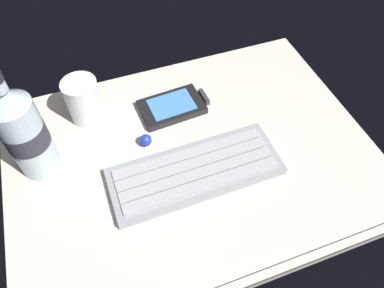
{
  "coord_description": "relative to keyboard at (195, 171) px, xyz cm",
  "views": [
    {
      "loc": [
        -12.77,
        -35.1,
        51.97
      ],
      "look_at": [
        0.0,
        0.0,
        3.0
      ],
      "focal_mm": 33.76,
      "sensor_mm": 36.0,
      "label": 1
    }
  ],
  "objects": [
    {
      "name": "ground_plane",
      "position": [
        0.86,
        3.81,
        -1.79
      ],
      "size": [
        64.0,
        48.0,
        2.8
      ],
      "color": "beige"
    },
    {
      "name": "keyboard",
      "position": [
        0.0,
        0.0,
        0.0
      ],
      "size": [
        29.12,
        11.32,
        1.7
      ],
      "color": "#93969B",
      "rests_on": "ground_plane"
    },
    {
      "name": "handheld_device",
      "position": [
        1.52,
        15.55,
        -0.08
      ],
      "size": [
        13.16,
        8.4,
        1.5
      ],
      "color": "black",
      "rests_on": "ground_plane"
    },
    {
      "name": "juice_cup",
      "position": [
        -14.7,
        19.48,
        3.1
      ],
      "size": [
        6.4,
        6.4,
        8.5
      ],
      "color": "silver",
      "rests_on": "ground_plane"
    },
    {
      "name": "water_bottle",
      "position": [
        -24.28,
        10.79,
        8.2
      ],
      "size": [
        6.73,
        6.73,
        20.8
      ],
      "color": "silver",
      "rests_on": "ground_plane"
    },
    {
      "name": "trackball_mouse",
      "position": [
        -6.14,
        9.04,
        0.29
      ],
      "size": [
        2.2,
        2.2,
        2.2
      ],
      "primitive_type": "sphere",
      "color": "#2338B2",
      "rests_on": "ground_plane"
    }
  ]
}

